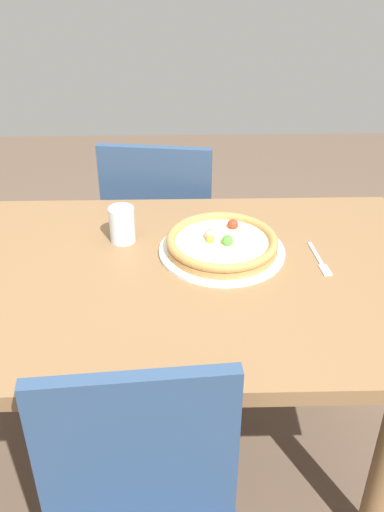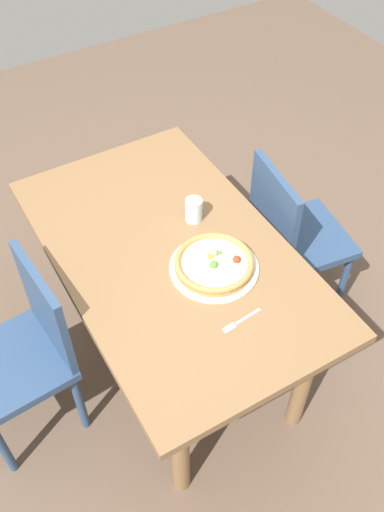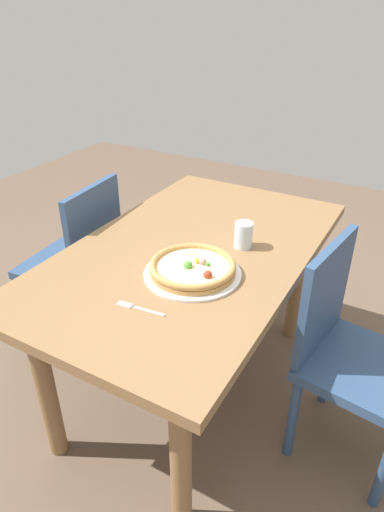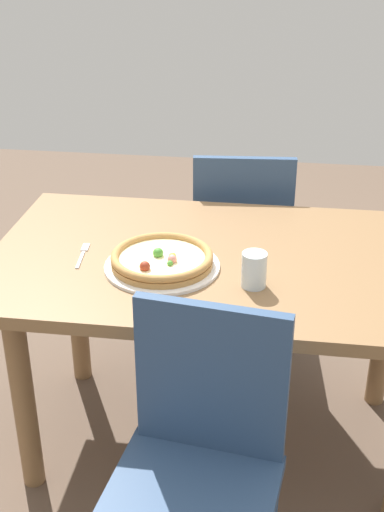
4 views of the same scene
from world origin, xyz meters
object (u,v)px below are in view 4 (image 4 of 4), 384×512
(chair_far, at_px, (241,240))
(fork, at_px, (83,253))
(pizza, at_px, (162,259))
(chair_near, at_px, (198,469))
(plate, at_px, (162,266))
(drinking_glass, at_px, (254,270))
(dining_table, at_px, (220,284))

(chair_far, xyz_separation_m, fork, (-0.45, -0.69, 0.25))
(chair_far, xyz_separation_m, pizza, (-0.19, -0.74, 0.28))
(chair_near, xyz_separation_m, chair_far, (0.01, 1.28, 0.00))
(chair_near, distance_m, fork, 0.78)
(fork, bearing_deg, plate, -107.63)
(pizza, relative_size, drinking_glass, 2.96)
(plate, height_order, fork, plate)
(dining_table, xyz_separation_m, fork, (-0.43, -0.04, 0.10))
(pizza, distance_m, fork, 0.27)
(dining_table, distance_m, fork, 0.44)
(dining_table, xyz_separation_m, drinking_glass, (0.11, -0.17, 0.15))
(chair_far, relative_size, fork, 5.22)
(pizza, height_order, drinking_glass, drinking_glass)
(dining_table, bearing_deg, fork, -174.18)
(plate, distance_m, fork, 0.27)
(chair_near, relative_size, drinking_glass, 8.42)
(dining_table, height_order, fork, fork)
(chair_far, distance_m, drinking_glass, 0.87)
(chair_far, xyz_separation_m, plate, (-0.19, -0.74, 0.25))
(plate, bearing_deg, chair_near, -71.76)
(chair_near, bearing_deg, dining_table, -80.89)
(plate, bearing_deg, drinking_glass, -14.52)
(chair_near, relative_size, fork, 5.22)
(dining_table, height_order, chair_near, chair_near)
(chair_far, bearing_deg, drinking_glass, -88.59)
(chair_far, relative_size, drinking_glass, 8.42)
(chair_near, bearing_deg, pizza, -63.81)
(pizza, bearing_deg, dining_table, 30.80)
(drinking_glass, bearing_deg, chair_far, 96.01)
(chair_far, distance_m, plate, 0.81)
(chair_near, relative_size, pizza, 2.84)
(dining_table, bearing_deg, pizza, -149.20)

